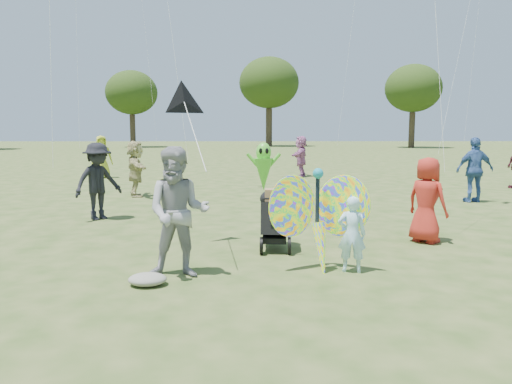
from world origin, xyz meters
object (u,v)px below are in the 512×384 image
crowd_a (427,200)px  jogging_stroller (274,215)px  crowd_g (102,157)px  butterfly_kite (319,219)px  child_girl (352,234)px  adult_man (178,213)px  alien_kite (264,169)px  crowd_b (98,181)px  crowd_d (136,169)px  crowd_c (475,170)px  crowd_j (301,156)px

crowd_a → jogging_stroller: (-2.89, -0.50, -0.19)m
crowd_g → butterfly_kite: 16.27m
child_girl → jogging_stroller: (-1.08, 1.46, 0.04)m
adult_man → alien_kite: adult_man is taller
crowd_b → crowd_d: bearing=44.8°
crowd_b → butterfly_kite: crowd_b is taller
crowd_c → crowd_a: bearing=51.8°
crowd_j → butterfly_kite: (-1.25, -14.99, -0.13)m
crowd_c → butterfly_kite: bearing=45.6°
adult_man → crowd_b: bearing=118.9°
adult_man → crowd_a: 4.87m
adult_man → butterfly_kite: adult_man is taller
alien_kite → adult_man: bearing=-100.7°
crowd_j → alien_kite: 7.96m
crowd_d → jogging_stroller: size_ratio=1.62×
crowd_b → alien_kite: 4.93m
crowd_g → butterfly_kite: crowd_g is taller
child_girl → crowd_d: bearing=-49.2°
crowd_b → jogging_stroller: crowd_b is taller
jogging_stroller → alien_kite: (-0.04, 5.88, 0.36)m
crowd_a → alien_kite: size_ratio=0.93×
adult_man → crowd_g: size_ratio=1.02×
crowd_a → crowd_j: crowd_j is taller
crowd_c → alien_kite: (-6.14, 0.22, 0.02)m
child_girl → crowd_c: size_ratio=0.61×
crowd_a → jogging_stroller: size_ratio=1.48×
crowd_b → crowd_d: 4.04m
butterfly_kite → alien_kite: 7.28m
crowd_g → adult_man: bearing=-93.2°
crowd_b → crowd_d: size_ratio=1.03×
child_girl → alien_kite: (-1.12, 7.34, 0.40)m
adult_man → crowd_g: bearing=110.3°
child_girl → crowd_j: bearing=-83.4°
crowd_g → crowd_c: bearing=-53.2°
crowd_c → crowd_d: 10.24m
crowd_a → crowd_d: size_ratio=0.91×
crowd_a → crowd_b: bearing=31.1°
crowd_g → crowd_j: crowd_g is taller
crowd_c → crowd_j: (-4.26, 7.96, -0.04)m
child_girl → crowd_b: bearing=-31.4°
child_girl → crowd_a: bearing=-123.1°
jogging_stroller → butterfly_kite: bearing=-62.9°
crowd_a → crowd_g: bearing=-1.4°
crowd_c → butterfly_kite: size_ratio=1.08×
butterfly_kite → crowd_j: bearing=85.2°
adult_man → crowd_c: crowd_c is taller
adult_man → crowd_c: (7.56, 7.33, 0.01)m
alien_kite → jogging_stroller: bearing=-89.6°
crowd_a → crowd_j: (-1.05, 13.11, 0.11)m
child_girl → crowd_b: 6.75m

